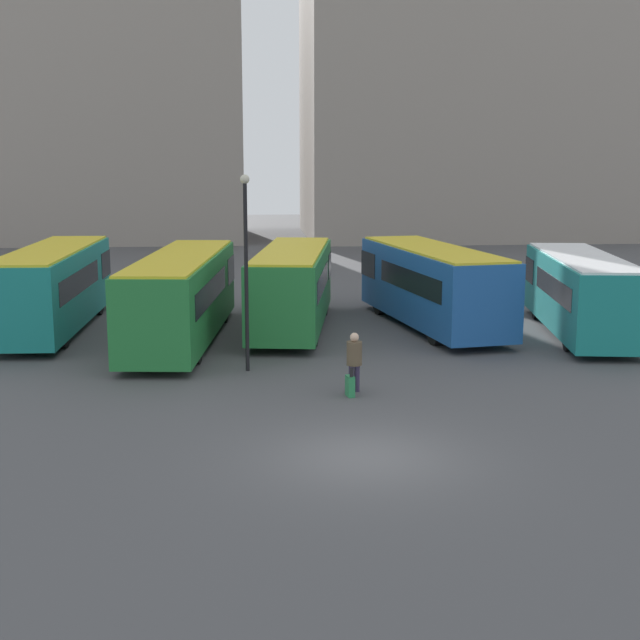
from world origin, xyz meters
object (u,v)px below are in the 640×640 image
object	(u,v)px
bus_2	(293,286)
suitcase	(350,386)
lamp_post_0	(246,258)
bus_3	(432,284)
traveler	(354,357)
bus_4	(581,291)
bus_0	(53,286)
bus_1	(182,294)

from	to	relation	value
bus_2	suitcase	world-z (taller)	bus_2
lamp_post_0	suitcase	bearing A→B (deg)	-48.96
bus_3	traveler	xyz separation A→B (m)	(-4.16, -9.30, -0.67)
lamp_post_0	bus_4	bearing A→B (deg)	20.93
bus_4	bus_2	bearing A→B (deg)	88.27
suitcase	lamp_post_0	xyz separation A→B (m)	(-2.80, 3.22, 3.21)
suitcase	bus_0	bearing A→B (deg)	34.68
bus_3	lamp_post_0	world-z (taller)	lamp_post_0
bus_4	suitcase	distance (m)	12.52
bus_1	traveler	bearing A→B (deg)	-139.03
bus_0	traveler	bearing A→B (deg)	-132.42
bus_1	bus_4	xyz separation A→B (m)	(14.66, -0.05, -0.09)
bus_0	suitcase	distance (m)	14.56
bus_4	suitcase	world-z (taller)	bus_4
bus_1	bus_2	size ratio (longest dim) A/B	1.15
bus_0	suitcase	bearing A→B (deg)	-134.28
bus_2	traveler	world-z (taller)	bus_2
bus_0	bus_2	xyz separation A→B (m)	(9.04, -0.58, -0.03)
suitcase	lamp_post_0	world-z (taller)	lamp_post_0
traveler	bus_3	bearing A→B (deg)	-33.46
bus_1	bus_4	bearing A→B (deg)	-84.19
bus_3	traveler	size ratio (longest dim) A/B	6.13
traveler	bus_2	bearing A→B (deg)	-2.00
traveler	suitcase	world-z (taller)	traveler
bus_4	lamp_post_0	bearing A→B (deg)	119.27
bus_2	bus_0	bearing A→B (deg)	94.88
bus_0	bus_4	world-z (taller)	bus_0
bus_3	suitcase	bearing A→B (deg)	146.67
bus_3	suitcase	world-z (taller)	bus_3
bus_2	lamp_post_0	distance (m)	7.10
bus_1	suitcase	world-z (taller)	bus_1
bus_4	suitcase	bearing A→B (deg)	138.06
bus_1	lamp_post_0	size ratio (longest dim) A/B	1.93
bus_1	bus_0	bearing A→B (deg)	70.14
bus_4	bus_0	bearing A→B (deg)	91.19
bus_0	bus_4	size ratio (longest dim) A/B	1.06
bus_2	lamp_post_0	xyz separation A→B (m)	(-1.78, -6.62, 1.84)
bus_3	bus_4	size ratio (longest dim) A/B	1.04
bus_2	suitcase	xyz separation A→B (m)	(1.03, -9.84, -1.37)
bus_0	lamp_post_0	distance (m)	10.38
traveler	suitcase	xyz separation A→B (m)	(-0.17, -0.49, -0.71)
bus_3	bus_0	bearing A→B (deg)	78.05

